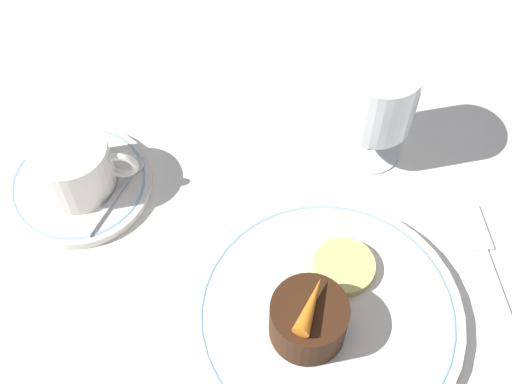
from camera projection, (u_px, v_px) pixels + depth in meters
name	position (u px, v px, depth m)	size (l,w,h in m)	color
ground_plane	(325.00, 275.00, 0.67)	(3.00, 3.00, 0.00)	white
dinner_plate	(324.00, 316.00, 0.64)	(0.24, 0.24, 0.01)	white
saucer	(80.00, 184.00, 0.72)	(0.15, 0.15, 0.01)	white
coffee_cup	(73.00, 165.00, 0.69)	(0.10, 0.08, 0.06)	white
spoon	(123.00, 186.00, 0.71)	(0.05, 0.10, 0.00)	silver
wine_glass	(378.00, 100.00, 0.68)	(0.08, 0.08, 0.12)	silver
fork	(493.00, 274.00, 0.67)	(0.05, 0.20, 0.01)	silver
dessert_cake	(308.00, 320.00, 0.61)	(0.07, 0.07, 0.05)	#381E0F
carrot_garnish	(311.00, 305.00, 0.58)	(0.03, 0.05, 0.01)	orange
pineapple_slice	(344.00, 266.00, 0.65)	(0.06, 0.06, 0.01)	#EFE075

